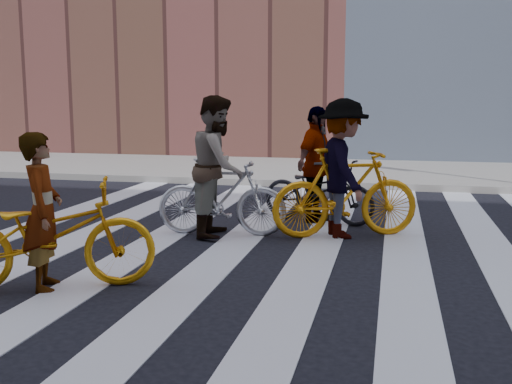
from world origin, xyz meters
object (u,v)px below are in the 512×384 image
(bike_silver_mid, at_px, (222,197))
(rider_rear, at_px, (315,165))
(bike_yellow_left, at_px, (48,235))
(rider_right, at_px, (343,169))
(rider_mid, at_px, (218,166))
(bike_yellow_right, at_px, (346,193))
(rider_left, at_px, (43,212))
(bike_dark_rear, at_px, (318,191))

(bike_silver_mid, height_order, rider_rear, rider_rear)
(bike_yellow_left, relative_size, rider_right, 1.10)
(rider_mid, height_order, rider_rear, rider_mid)
(rider_rear, bearing_deg, bike_silver_mid, 154.40)
(bike_yellow_right, bearing_deg, rider_left, 115.31)
(rider_rear, bearing_deg, rider_left, 168.18)
(bike_yellow_left, bearing_deg, bike_dark_rear, -53.54)
(bike_yellow_left, relative_size, bike_yellow_right, 1.02)
(rider_left, bearing_deg, bike_silver_mid, -45.62)
(rider_left, height_order, rider_rear, rider_rear)
(bike_yellow_right, relative_size, rider_mid, 1.06)
(bike_yellow_right, height_order, rider_left, rider_left)
(bike_yellow_right, bearing_deg, bike_yellow_left, 115.82)
(bike_yellow_right, distance_m, rider_rear, 1.13)
(bike_silver_mid, height_order, rider_right, rider_right)
(rider_rear, bearing_deg, rider_right, -134.54)
(bike_yellow_left, bearing_deg, rider_left, 66.04)
(bike_silver_mid, distance_m, rider_left, 2.94)
(bike_dark_rear, height_order, rider_rear, rider_rear)
(bike_yellow_left, distance_m, bike_yellow_right, 4.07)
(rider_mid, distance_m, rider_right, 1.74)
(bike_yellow_left, bearing_deg, bike_yellow_right, -66.33)
(bike_silver_mid, bearing_deg, bike_dark_rear, -49.47)
(bike_yellow_left, distance_m, rider_left, 0.25)
(rider_mid, bearing_deg, rider_right, -85.48)
(rider_right, bearing_deg, rider_left, 115.82)
(bike_yellow_left, height_order, rider_left, rider_left)
(bike_silver_mid, distance_m, rider_mid, 0.43)
(bike_silver_mid, distance_m, bike_dark_rear, 1.73)
(bike_yellow_right, xyz_separation_m, rider_mid, (-1.76, -0.28, 0.36))
(bike_yellow_left, distance_m, rider_rear, 4.54)
(bike_yellow_left, distance_m, rider_right, 4.06)
(rider_left, xyz_separation_m, rider_mid, (1.03, 2.73, 0.18))
(bike_silver_mid, height_order, bike_dark_rear, bike_silver_mid)
(rider_mid, bearing_deg, rider_left, 154.34)
(bike_dark_rear, bearing_deg, bike_yellow_left, 168.18)
(rider_left, bearing_deg, bike_yellow_right, -66.84)
(bike_yellow_right, bearing_deg, rider_mid, 77.35)
(bike_silver_mid, bearing_deg, bike_yellow_left, 154.34)
(bike_silver_mid, bearing_deg, rider_right, -85.21)
(bike_yellow_right, relative_size, rider_right, 1.08)
(bike_silver_mid, relative_size, rider_right, 0.95)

